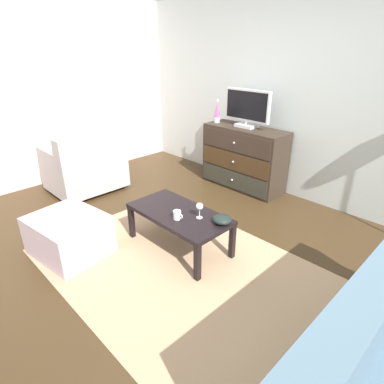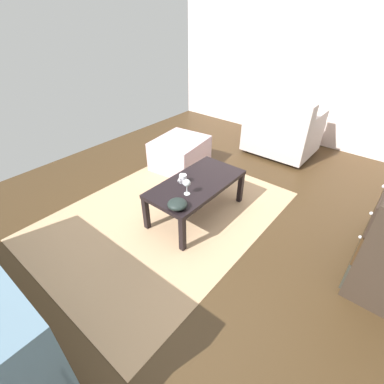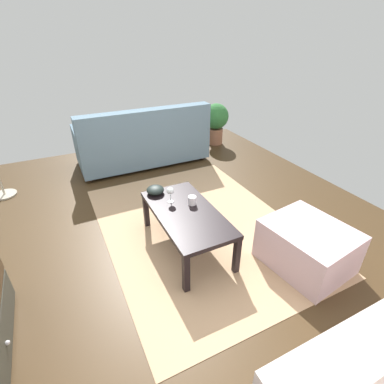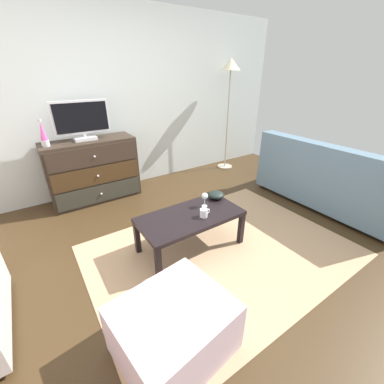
# 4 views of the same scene
# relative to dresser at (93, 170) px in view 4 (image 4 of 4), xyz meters

# --- Properties ---
(ground_plane) EXTENTS (5.97, 4.62, 0.05)m
(ground_plane) POSITION_rel_dresser_xyz_m (0.54, -1.76, -0.46)
(ground_plane) COLOR #3B2A17
(wall_accent_rear) EXTENTS (5.97, 0.12, 2.55)m
(wall_accent_rear) POSITION_rel_dresser_xyz_m (0.54, 0.31, 0.84)
(wall_accent_rear) COLOR silver
(wall_accent_rear) RESTS_ON ground_plane
(area_rug) EXTENTS (2.60, 1.90, 0.01)m
(area_rug) POSITION_rel_dresser_xyz_m (0.74, -1.96, -0.43)
(area_rug) COLOR tan
(area_rug) RESTS_ON ground_plane
(dresser) EXTENTS (1.19, 0.49, 0.87)m
(dresser) POSITION_rel_dresser_xyz_m (0.00, 0.00, 0.00)
(dresser) COLOR #31261D
(dresser) RESTS_ON ground_plane
(tv) EXTENTS (0.70, 0.18, 0.50)m
(tv) POSITION_rel_dresser_xyz_m (-0.02, 0.02, 0.70)
(tv) COLOR silver
(tv) RESTS_ON dresser
(lava_lamp) EXTENTS (0.09, 0.09, 0.33)m
(lava_lamp) POSITION_rel_dresser_xyz_m (-0.49, -0.04, 0.58)
(lava_lamp) COLOR #B7B7BC
(lava_lamp) RESTS_ON dresser
(coffee_table) EXTENTS (1.05, 0.54, 0.40)m
(coffee_table) POSITION_rel_dresser_xyz_m (0.51, -1.72, -0.08)
(coffee_table) COLOR black
(coffee_table) RESTS_ON ground_plane
(wine_glass) EXTENTS (0.07, 0.07, 0.16)m
(wine_glass) POSITION_rel_dresser_xyz_m (0.73, -1.65, 0.08)
(wine_glass) COLOR silver
(wine_glass) RESTS_ON coffee_table
(mug) EXTENTS (0.11, 0.08, 0.08)m
(mug) POSITION_rel_dresser_xyz_m (0.60, -1.82, 0.01)
(mug) COLOR silver
(mug) RESTS_ON coffee_table
(bowl_decorative) EXTENTS (0.18, 0.18, 0.08)m
(bowl_decorative) POSITION_rel_dresser_xyz_m (0.95, -1.58, 0.01)
(bowl_decorative) COLOR black
(bowl_decorative) RESTS_ON coffee_table
(couch_large) EXTENTS (0.85, 1.92, 0.89)m
(couch_large) POSITION_rel_dresser_xyz_m (2.61, -1.98, -0.09)
(couch_large) COLOR #332319
(couch_large) RESTS_ON ground_plane
(ottoman) EXTENTS (0.77, 0.69, 0.40)m
(ottoman) POSITION_rel_dresser_xyz_m (-0.18, -2.56, -0.24)
(ottoman) COLOR #BEA1AA
(ottoman) RESTS_ON ground_plane
(standing_lamp) EXTENTS (0.32, 0.32, 1.89)m
(standing_lamp) POSITION_rel_dresser_xyz_m (2.42, -0.05, 1.18)
(standing_lamp) COLOR #A59E8C
(standing_lamp) RESTS_ON ground_plane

